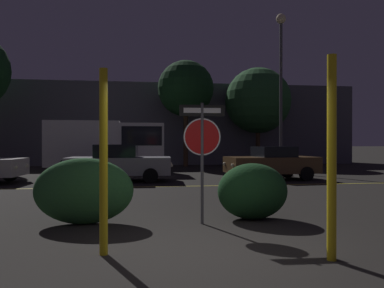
# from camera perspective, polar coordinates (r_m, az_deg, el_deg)

# --- Properties ---
(ground_plane) EXTENTS (260.00, 260.00, 0.00)m
(ground_plane) POSITION_cam_1_polar(r_m,az_deg,el_deg) (5.59, 1.93, -16.55)
(ground_plane) COLOR black
(road_center_stripe) EXTENTS (36.66, 0.12, 0.01)m
(road_center_stripe) POSITION_cam_1_polar(r_m,az_deg,el_deg) (13.75, -3.97, -6.47)
(road_center_stripe) COLOR gold
(road_center_stripe) RESTS_ON ground_plane
(stop_sign) EXTENTS (0.91, 0.06, 2.40)m
(stop_sign) POSITION_cam_1_polar(r_m,az_deg,el_deg) (7.41, 1.56, 0.89)
(stop_sign) COLOR #4C4C51
(stop_sign) RESTS_ON ground_plane
(yellow_pole_left) EXTENTS (0.12, 0.12, 2.68)m
(yellow_pole_left) POSITION_cam_1_polar(r_m,az_deg,el_deg) (5.52, -13.32, -2.63)
(yellow_pole_left) COLOR yellow
(yellow_pole_left) RESTS_ON ground_plane
(yellow_pole_right) EXTENTS (0.13, 0.13, 2.82)m
(yellow_pole_right) POSITION_cam_1_polar(r_m,az_deg,el_deg) (5.47, 20.52, -1.94)
(yellow_pole_right) COLOR yellow
(yellow_pole_right) RESTS_ON ground_plane
(hedge_bush_1) EXTENTS (1.93, 0.76, 1.31)m
(hedge_bush_1) POSITION_cam_1_polar(r_m,az_deg,el_deg) (7.74, -16.11, -6.91)
(hedge_bush_1) COLOR #2D6633
(hedge_bush_1) RESTS_ON ground_plane
(hedge_bush_2) EXTENTS (1.49, 1.04, 1.18)m
(hedge_bush_2) POSITION_cam_1_polar(r_m,az_deg,el_deg) (8.02, 9.21, -7.12)
(hedge_bush_2) COLOR #19421E
(hedge_bush_2) RESTS_ON ground_plane
(passing_car_2) EXTENTS (4.35, 2.07, 1.52)m
(passing_car_2) POSITION_cam_1_polar(r_m,az_deg,el_deg) (15.73, -11.06, -2.88)
(passing_car_2) COLOR #9E9EA3
(passing_car_2) RESTS_ON ground_plane
(passing_car_3) EXTENTS (4.02, 2.17, 1.43)m
(passing_car_3) POSITION_cam_1_polar(r_m,az_deg,el_deg) (16.55, 12.04, -2.82)
(passing_car_3) COLOR brown
(passing_car_3) RESTS_ON ground_plane
(delivery_truck) EXTENTS (5.88, 2.68, 2.69)m
(delivery_truck) POSITION_cam_1_polar(r_m,az_deg,el_deg) (20.00, -12.44, 0.08)
(delivery_truck) COLOR silver
(delivery_truck) RESTS_ON ground_plane
(street_lamp) EXTENTS (0.53, 0.53, 8.44)m
(street_lamp) POSITION_cam_1_polar(r_m,az_deg,el_deg) (20.83, 13.40, 11.65)
(street_lamp) COLOR #4C4C51
(street_lamp) RESTS_ON ground_plane
(tree_0) EXTENTS (4.61, 4.61, 6.85)m
(tree_0) POSITION_cam_1_polar(r_m,az_deg,el_deg) (26.86, 10.01, 6.51)
(tree_0) COLOR #422D1E
(tree_0) RESTS_ON ground_plane
(tree_2) EXTENTS (3.73, 3.73, 7.06)m
(tree_2) POSITION_cam_1_polar(r_m,az_deg,el_deg) (25.17, -0.96, 8.39)
(tree_2) COLOR #422D1E
(tree_2) RESTS_ON ground_plane
(building_backdrop) EXTENTS (30.74, 3.83, 5.84)m
(building_backdrop) POSITION_cam_1_polar(r_m,az_deg,el_deg) (28.32, -6.82, 2.92)
(building_backdrop) COLOR #4C4C56
(building_backdrop) RESTS_ON ground_plane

